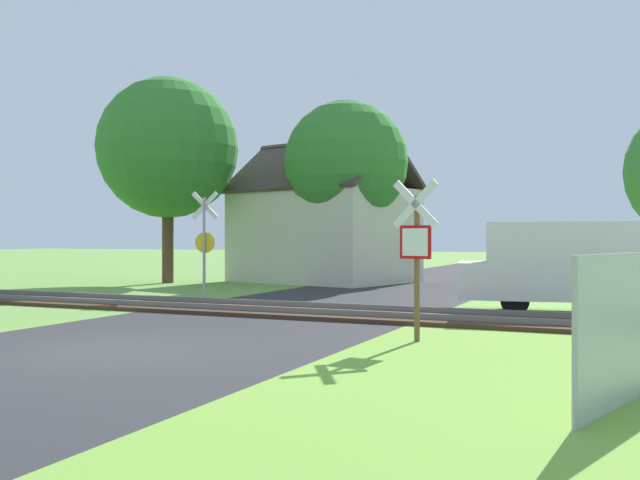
# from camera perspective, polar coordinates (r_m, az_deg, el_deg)

# --- Properties ---
(ground_plane) EXTENTS (160.00, 160.00, 0.00)m
(ground_plane) POSITION_cam_1_polar(r_m,az_deg,el_deg) (12.15, -17.21, -8.65)
(ground_plane) COLOR #6B9942
(road_asphalt) EXTENTS (6.99, 80.00, 0.01)m
(road_asphalt) POSITION_cam_1_polar(r_m,az_deg,el_deg) (13.71, -11.67, -7.62)
(road_asphalt) COLOR #2D2D30
(road_asphalt) RESTS_ON ground
(grass_verge) EXTENTS (6.00, 20.00, 0.01)m
(grass_verge) POSITION_cam_1_polar(r_m,az_deg,el_deg) (7.44, 12.69, -14.35)
(grass_verge) COLOR #75A83B
(grass_verge) RESTS_ON ground
(rail_track) EXTENTS (60.00, 2.60, 0.22)m
(rail_track) POSITION_cam_1_polar(r_m,az_deg,el_deg) (17.71, -2.80, -5.66)
(rail_track) COLOR #422D1E
(rail_track) RESTS_ON ground
(stop_sign_near) EXTENTS (0.87, 0.19, 2.90)m
(stop_sign_near) POSITION_cam_1_polar(r_m,az_deg,el_deg) (12.84, 7.71, -0.73)
(stop_sign_near) COLOR brown
(stop_sign_near) RESTS_ON ground
(crossing_sign_far) EXTENTS (0.87, 0.20, 3.29)m
(crossing_sign_far) POSITION_cam_1_polar(r_m,az_deg,el_deg) (22.22, -9.23, 0.17)
(crossing_sign_far) COLOR #9E9EA5
(crossing_sign_far) RESTS_ON ground
(house) EXTENTS (8.17, 7.01, 5.98)m
(house) POSITION_cam_1_polar(r_m,az_deg,el_deg) (29.96, 0.31, 0.67)
(house) COLOR beige
(house) RESTS_ON ground
(tree_left) EXTENTS (5.74, 5.74, 8.39)m
(tree_left) POSITION_cam_1_polar(r_m,az_deg,el_deg) (29.98, -12.08, 7.18)
(tree_left) COLOR #513823
(tree_left) RESTS_ON ground
(tree_center) EXTENTS (4.93, 4.93, 7.30)m
(tree_center) POSITION_cam_1_polar(r_m,az_deg,el_deg) (28.47, 2.09, 6.17)
(tree_center) COLOR #513823
(tree_center) RESTS_ON ground
(mail_truck) EXTENTS (5.15, 2.69, 2.24)m
(mail_truck) POSITION_cam_1_polar(r_m,az_deg,el_deg) (18.62, 19.11, -1.74)
(mail_truck) COLOR white
(mail_truck) RESTS_ON ground
(fence_panel) EXTENTS (1.16, 3.68, 1.70)m
(fence_panel) POSITION_cam_1_polar(r_m,az_deg,el_deg) (9.15, 23.98, -6.22)
(fence_panel) COLOR #9E9EA5
(fence_panel) RESTS_ON ground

